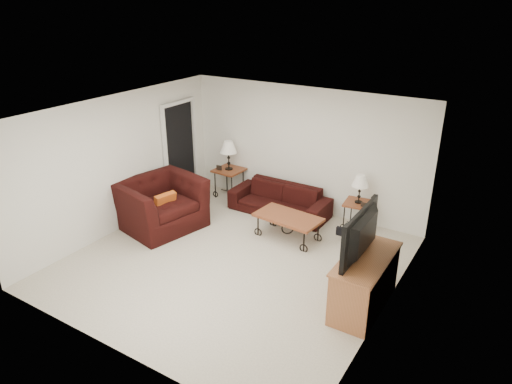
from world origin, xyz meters
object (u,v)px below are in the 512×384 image
tv_stand (364,282)px  side_table_left (229,183)px  backpack (346,227)px  sofa (279,200)px  coffee_table (288,227)px  armchair (161,204)px  side_table_right (357,215)px  lamp_right (360,189)px  lamp_left (229,155)px  television (368,235)px

tv_stand → side_table_left: bearing=149.8°
side_table_left → backpack: (2.89, -0.50, -0.07)m
sofa → coffee_table: 1.05m
sofa → armchair: size_ratio=1.40×
side_table_right → backpack: (-0.02, -0.50, -0.03)m
coffee_table → backpack: 1.04m
lamp_right → side_table_left: bearing=180.0°
side_table_left → lamp_left: (0.00, 0.00, 0.63)m
armchair → lamp_left: bearing=5.0°
coffee_table → tv_stand: tv_stand is taller
side_table_right → coffee_table: (-0.93, -1.01, -0.05)m
sofa → television: television is taller
lamp_left → television: size_ratio=0.53×
side_table_right → tv_stand: (0.93, -2.23, 0.13)m
side_table_left → lamp_left: size_ratio=1.00×
television → side_table_right: bearing=-157.9°
side_table_right → sofa: bearing=-173.4°
side_table_right → armchair: (-3.18, -1.86, 0.20)m
lamp_left → television: 4.43m
sofa → side_table_left: (-1.35, 0.18, 0.02)m
coffee_table → armchair: size_ratio=0.82×
side_table_right → armchair: bearing=-149.6°
side_table_left → coffee_table: 2.23m
lamp_right → lamp_left: bearing=180.0°
coffee_table → television: size_ratio=0.98×
side_table_right → backpack: side_table_right is taller
lamp_right → coffee_table: bearing=-132.6°
armchair → television: bearing=-82.2°
armchair → side_table_left: bearing=5.0°
sofa → lamp_left: 1.50m
side_table_right → lamp_right: size_ratio=1.00×
sofa → tv_stand: size_ratio=1.51×
tv_stand → armchair: bearing=174.8°
side_table_right → backpack: bearing=-92.6°
sofa → television: bearing=-39.7°
sofa → television: size_ratio=1.69×
television → backpack: (-0.93, 1.74, -0.90)m
armchair → backpack: (3.15, 1.36, -0.22)m
lamp_right → television: (0.91, -2.23, 0.33)m
sofa → backpack: 1.58m
lamp_left → lamp_right: size_ratio=1.16×
lamp_right → backpack: size_ratio=1.11×
side_table_right → lamp_right: bearing=0.0°
side_table_right → side_table_left: bearing=180.0°
backpack → tv_stand: bearing=-62.9°
sofa → backpack: (1.54, -0.32, -0.05)m
side_table_left → side_table_right: 2.91m
side_table_left → tv_stand: size_ratio=0.47×
side_table_right → lamp_left: 2.99m
side_table_left → lamp_left: bearing=0.0°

